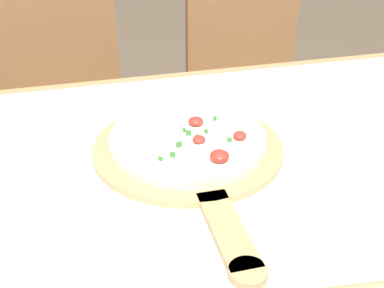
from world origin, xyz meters
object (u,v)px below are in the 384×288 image
object	(u,v)px
pizza_peel	(191,153)
chair_left	(69,119)
pizza	(188,138)
chair_right	(247,99)

from	to	relation	value
pizza_peel	chair_left	xyz separation A→B (m)	(-0.22, 0.72, -0.27)
pizza	chair_right	distance (m)	0.84
pizza	chair_left	bearing A→B (deg)	107.29
pizza	chair_right	bearing A→B (deg)	61.54
pizza_peel	pizza	world-z (taller)	pizza
pizza	chair_left	world-z (taller)	chair_left
pizza_peel	pizza	size ratio (longest dim) A/B	1.82
pizza_peel	pizza	distance (m)	0.03
pizza	chair_left	xyz separation A→B (m)	(-0.22, 0.70, -0.29)
chair_right	pizza	bearing A→B (deg)	-116.96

